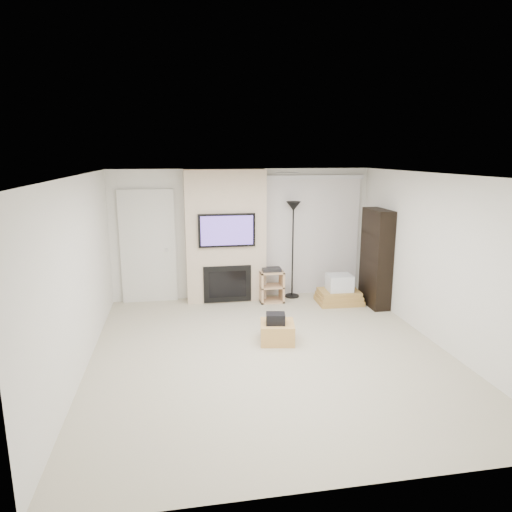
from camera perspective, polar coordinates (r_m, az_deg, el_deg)
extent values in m
cube|color=#C2B89C|center=(6.64, 1.81, -11.99)|extent=(5.00, 5.50, 0.00)
cube|color=white|center=(6.05, 1.97, 10.09)|extent=(5.00, 5.50, 0.00)
cube|color=white|center=(8.88, -1.71, 2.78)|extent=(5.00, 0.00, 2.50)
cube|color=white|center=(3.72, 10.68, -11.67)|extent=(5.00, 0.00, 2.50)
cube|color=white|center=(6.23, -21.25, -2.33)|extent=(0.00, 5.50, 2.50)
cube|color=white|center=(7.16, 21.89, -0.54)|extent=(0.00, 5.50, 2.50)
cube|color=silver|center=(6.92, 3.90, 10.36)|extent=(0.35, 0.18, 0.01)
cube|color=tan|center=(6.96, 2.68, -9.48)|extent=(0.58, 0.58, 0.30)
cube|color=black|center=(6.84, 2.46, -7.83)|extent=(0.31, 0.26, 0.16)
cube|color=beige|center=(8.64, -3.82, 2.49)|extent=(1.50, 0.40, 2.50)
cube|color=black|center=(8.39, -3.67, 3.22)|extent=(1.05, 0.06, 0.62)
cube|color=#533B97|center=(8.36, -3.64, 3.18)|extent=(0.96, 0.00, 0.54)
cube|color=black|center=(8.64, -3.59, -3.51)|extent=(0.90, 0.04, 0.70)
cube|color=black|center=(8.62, -3.57, -3.55)|extent=(0.70, 0.02, 0.50)
cube|color=silver|center=(8.81, -13.34, 1.17)|extent=(1.02, 0.08, 2.14)
cube|color=beige|center=(8.83, -13.32, 0.89)|extent=(0.90, 0.05, 2.05)
cylinder|color=silver|center=(8.77, -11.11, 0.75)|extent=(0.07, 0.06, 0.07)
cube|color=silver|center=(9.01, 7.28, 9.74)|extent=(1.98, 0.10, 0.08)
cube|color=white|center=(9.15, 7.05, 2.32)|extent=(1.90, 0.03, 2.29)
cylinder|color=black|center=(9.12, 4.51, -4.99)|extent=(0.28, 0.28, 0.03)
cylinder|color=black|center=(8.89, 4.60, 0.45)|extent=(0.03, 0.03, 1.76)
cone|color=black|center=(8.75, 4.71, 6.22)|extent=(0.28, 0.28, 0.18)
cube|color=tan|center=(8.70, 0.60, -3.85)|extent=(0.04, 0.38, 0.60)
cube|color=tan|center=(8.78, 3.24, -3.72)|extent=(0.04, 0.38, 0.60)
cube|color=tan|center=(8.82, 1.91, -5.56)|extent=(0.45, 0.38, 0.03)
cube|color=tan|center=(8.74, 1.93, -3.78)|extent=(0.45, 0.38, 0.03)
cube|color=tan|center=(8.66, 1.94, -1.97)|extent=(0.45, 0.38, 0.03)
cube|color=black|center=(8.65, 1.94, -1.69)|extent=(0.35, 0.25, 0.06)
cube|color=#B68945|center=(8.85, 10.30, -5.50)|extent=(0.85, 0.65, 0.09)
cube|color=#B68945|center=(8.82, 10.32, -4.97)|extent=(0.80, 0.61, 0.08)
cube|color=#B68945|center=(8.80, 10.34, -4.48)|extent=(0.76, 0.57, 0.08)
cube|color=silver|center=(8.75, 10.39, -3.28)|extent=(0.47, 0.42, 0.30)
cube|color=black|center=(8.66, 14.80, -0.25)|extent=(0.30, 0.80, 1.80)
cube|color=black|center=(8.76, 14.51, -3.13)|extent=(0.26, 0.72, 0.02)
cube|color=black|center=(8.65, 14.67, -0.26)|extent=(0.26, 0.72, 0.02)
cube|color=black|center=(8.57, 14.84, 2.68)|extent=(0.26, 0.72, 0.02)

